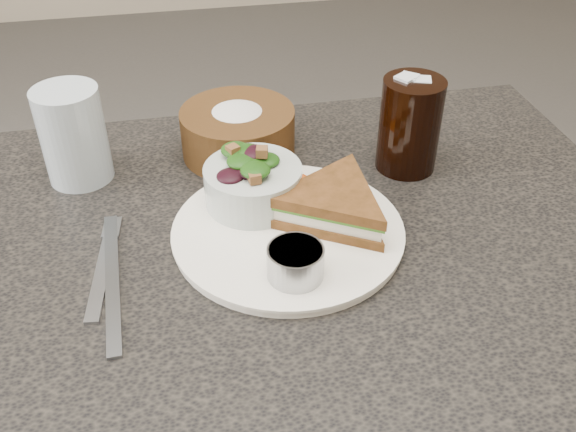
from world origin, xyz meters
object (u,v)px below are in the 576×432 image
Objects in this scene: salad_bowl at (253,179)px; dressing_ramekin at (295,263)px; sandwich at (333,205)px; cola_glass at (410,121)px; bread_basket at (238,125)px; water_glass at (73,135)px; dinner_plate at (288,232)px.

dressing_ramekin is (0.02, -0.14, -0.02)m from salad_bowl.
cola_glass is at bearing 71.33° from sandwich.
bread_basket is 0.24m from cola_glass.
dressing_ramekin is 0.36m from water_glass.
cola_glass is at bearing 45.77° from dressing_ramekin.
salad_bowl is at bearing 117.27° from dinner_plate.
dressing_ramekin is at bearing -85.43° from bread_basket.
salad_bowl is 0.14m from bread_basket.
cola_glass reaches higher than dressing_ramekin.
cola_glass is 0.44m from water_glass.
salad_bowl is at bearing -29.04° from water_glass.
cola_glass is (0.22, -0.08, 0.02)m from bread_basket.
cola_glass is 1.09× the size of water_glass.
cola_glass is at bearing 32.49° from dinner_plate.
cola_glass reaches higher than dinner_plate.
sandwich is 2.72× the size of dressing_ramekin.
dressing_ramekin is (-0.06, -0.09, -0.00)m from sandwich.
dinner_plate is 2.26× the size of salad_bowl.
dressing_ramekin is at bearing -47.80° from water_glass.
salad_bowl is 0.25m from water_glass.
water_glass is (-0.22, -0.02, 0.02)m from bread_basket.
sandwich is at bearing -30.03° from water_glass.
sandwich is 0.11m from dressing_ramekin.
dinner_plate is 0.09m from dressing_ramekin.
bread_basket is 1.24× the size of water_glass.
dinner_plate is at bearing -147.51° from cola_glass.
sandwich is 1.05× the size of bread_basket.
dressing_ramekin is at bearing -80.95° from salad_bowl.
cola_glass is (0.20, 0.20, 0.04)m from dressing_ramekin.
dinner_plate is at bearing -62.73° from salad_bowl.
salad_bowl reaches higher than dressing_ramekin.
sandwich is 1.20× the size of cola_glass.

